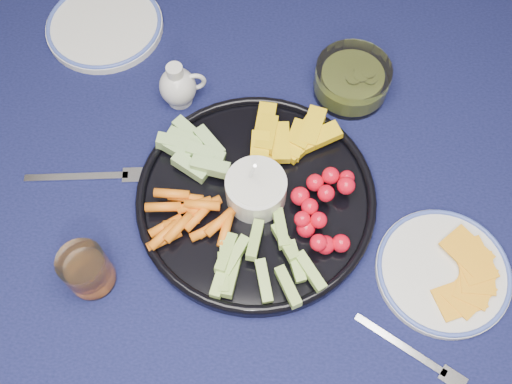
# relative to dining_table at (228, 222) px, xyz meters

# --- Properties ---
(dining_table) EXTENTS (1.67, 1.07, 0.75)m
(dining_table) POSITION_rel_dining_table_xyz_m (0.00, 0.00, 0.00)
(dining_table) COLOR #4A2718
(dining_table) RESTS_ON ground
(crudite_platter) EXTENTS (0.36, 0.36, 0.12)m
(crudite_platter) POSITION_rel_dining_table_xyz_m (0.04, 0.00, 0.11)
(crudite_platter) COLOR black
(crudite_platter) RESTS_ON dining_table
(creamer_pitcher) EXTENTS (0.08, 0.06, 0.08)m
(creamer_pitcher) POSITION_rel_dining_table_xyz_m (-0.09, 0.18, 0.12)
(creamer_pitcher) COLOR silver
(creamer_pitcher) RESTS_ON dining_table
(pickle_bowl) EXTENTS (0.12, 0.12, 0.06)m
(pickle_bowl) POSITION_rel_dining_table_xyz_m (0.19, 0.22, 0.11)
(pickle_bowl) COLOR silver
(pickle_bowl) RESTS_ON dining_table
(cheese_plate) EXTENTS (0.19, 0.19, 0.02)m
(cheese_plate) POSITION_rel_dining_table_xyz_m (0.32, -0.09, 0.10)
(cheese_plate) COLOR silver
(cheese_plate) RESTS_ON dining_table
(juice_tumbler) EXTENTS (0.07, 0.07, 0.08)m
(juice_tumbler) POSITION_rel_dining_table_xyz_m (-0.18, -0.14, 0.12)
(juice_tumbler) COLOR silver
(juice_tumbler) RESTS_ON dining_table
(fork_left) EXTENTS (0.19, 0.04, 0.00)m
(fork_left) POSITION_rel_dining_table_xyz_m (-0.20, 0.02, 0.09)
(fork_left) COLOR silver
(fork_left) RESTS_ON dining_table
(fork_right) EXTENTS (0.15, 0.10, 0.00)m
(fork_right) POSITION_rel_dining_table_xyz_m (0.28, -0.22, 0.09)
(fork_right) COLOR silver
(fork_right) RESTS_ON dining_table
(side_plate_extra) EXTENTS (0.21, 0.21, 0.02)m
(side_plate_extra) POSITION_rel_dining_table_xyz_m (-0.25, 0.32, 0.10)
(side_plate_extra) COLOR silver
(side_plate_extra) RESTS_ON dining_table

